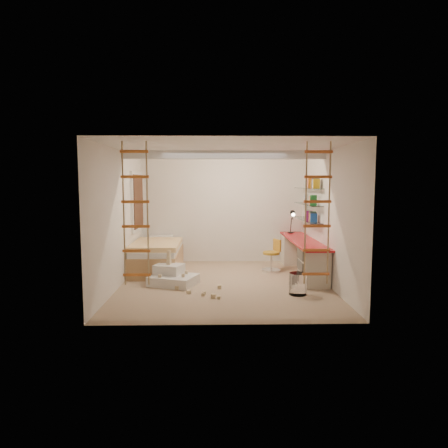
{
  "coord_description": "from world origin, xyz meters",
  "views": [
    {
      "loc": [
        -0.16,
        -7.65,
        1.99
      ],
      "look_at": [
        0.0,
        0.3,
        1.15
      ],
      "focal_mm": 32.0,
      "sensor_mm": 36.0,
      "label": 1
    }
  ],
  "objects_px": {
    "swivel_chair": "(272,260)",
    "play_platform": "(172,277)",
    "desk": "(302,255)",
    "bed": "(157,256)"
  },
  "relations": [
    {
      "from": "desk",
      "to": "bed",
      "type": "height_order",
      "value": "desk"
    },
    {
      "from": "desk",
      "to": "bed",
      "type": "xyz_separation_m",
      "value": [
        -3.2,
        0.36,
        -0.07
      ]
    },
    {
      "from": "desk",
      "to": "swivel_chair",
      "type": "bearing_deg",
      "value": 159.21
    },
    {
      "from": "swivel_chair",
      "to": "play_platform",
      "type": "bearing_deg",
      "value": -152.22
    },
    {
      "from": "bed",
      "to": "desk",
      "type": "bearing_deg",
      "value": -6.49
    },
    {
      "from": "bed",
      "to": "swivel_chair",
      "type": "height_order",
      "value": "swivel_chair"
    },
    {
      "from": "swivel_chair",
      "to": "play_platform",
      "type": "distance_m",
      "value": 2.38
    },
    {
      "from": "bed",
      "to": "play_platform",
      "type": "xyz_separation_m",
      "value": [
        0.46,
        -1.23,
        -0.18
      ]
    },
    {
      "from": "desk",
      "to": "play_platform",
      "type": "relative_size",
      "value": 2.75
    },
    {
      "from": "desk",
      "to": "bed",
      "type": "distance_m",
      "value": 3.22
    }
  ]
}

